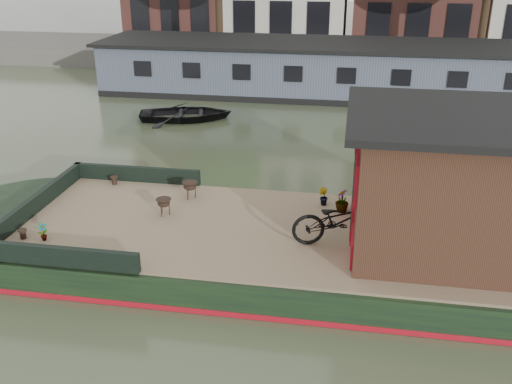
% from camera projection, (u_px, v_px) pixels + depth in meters
% --- Properties ---
extents(ground, '(120.00, 120.00, 0.00)m').
position_uv_depth(ground, '(327.00, 264.00, 10.94)').
color(ground, '#353F28').
rests_on(ground, ground).
extents(houseboat_hull, '(14.01, 4.02, 0.60)m').
position_uv_depth(houseboat_hull, '(259.00, 246.00, 11.04)').
color(houseboat_hull, black).
rests_on(houseboat_hull, ground).
extents(houseboat_deck, '(11.80, 3.80, 0.05)m').
position_uv_depth(houseboat_deck, '(329.00, 235.00, 10.69)').
color(houseboat_deck, '#7B614C').
rests_on(houseboat_deck, houseboat_hull).
extents(bow_bulwark, '(3.00, 4.00, 0.35)m').
position_uv_depth(bow_bulwark, '(75.00, 207.00, 11.40)').
color(bow_bulwark, black).
rests_on(bow_bulwark, houseboat_deck).
extents(cabin, '(4.00, 3.50, 2.42)m').
position_uv_depth(cabin, '(459.00, 181.00, 9.86)').
color(cabin, black).
rests_on(cabin, houseboat_deck).
extents(bicycle, '(1.84, 1.03, 0.92)m').
position_uv_depth(bicycle, '(340.00, 220.00, 10.19)').
color(bicycle, black).
rests_on(bicycle, houseboat_deck).
extents(potted_plant_a, '(0.22, 0.22, 0.35)m').
position_uv_depth(potted_plant_a, '(43.00, 232.00, 10.39)').
color(potted_plant_a, maroon).
rests_on(potted_plant_a, houseboat_deck).
extents(potted_plant_b, '(0.26, 0.25, 0.36)m').
position_uv_depth(potted_plant_b, '(323.00, 196.00, 11.85)').
color(potted_plant_b, brown).
rests_on(potted_plant_b, houseboat_deck).
extents(potted_plant_d, '(0.27, 0.27, 0.48)m').
position_uv_depth(potted_plant_d, '(342.00, 201.00, 11.52)').
color(potted_plant_d, brown).
rests_on(potted_plant_d, houseboat_deck).
extents(brazier_front, '(0.40, 0.40, 0.35)m').
position_uv_depth(brazier_front, '(164.00, 207.00, 11.39)').
color(brazier_front, black).
rests_on(brazier_front, houseboat_deck).
extents(brazier_rear, '(0.34, 0.34, 0.37)m').
position_uv_depth(brazier_rear, '(190.00, 190.00, 12.16)').
color(brazier_rear, black).
rests_on(brazier_rear, houseboat_deck).
extents(bollard_port, '(0.17, 0.17, 0.19)m').
position_uv_depth(bollard_port, '(114.00, 180.00, 12.90)').
color(bollard_port, black).
rests_on(bollard_port, houseboat_deck).
extents(bollard_stbd, '(0.16, 0.16, 0.18)m').
position_uv_depth(bollard_stbd, '(23.00, 234.00, 10.49)').
color(bollard_stbd, black).
rests_on(bollard_stbd, houseboat_deck).
extents(dinghy, '(3.70, 3.03, 0.67)m').
position_uv_depth(dinghy, '(186.00, 110.00, 20.11)').
color(dinghy, black).
rests_on(dinghy, ground).
extents(far_houseboat, '(20.40, 4.40, 2.11)m').
position_uv_depth(far_houseboat, '(347.00, 71.00, 23.24)').
color(far_houseboat, '#454F5C').
rests_on(far_houseboat, ground).
extents(quay, '(60.00, 6.00, 0.90)m').
position_uv_depth(quay, '(350.00, 57.00, 29.34)').
color(quay, '#47443F').
rests_on(quay, ground).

